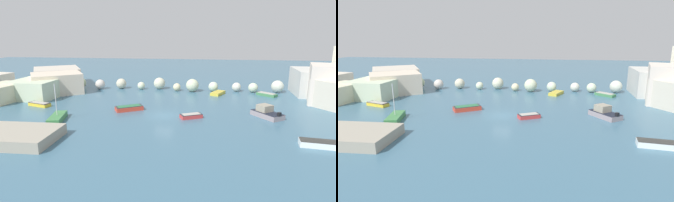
% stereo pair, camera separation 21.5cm
% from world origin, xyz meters
% --- Properties ---
extents(cove_water, '(160.00, 160.00, 0.00)m').
position_xyz_m(cove_water, '(0.00, 0.00, 0.00)').
color(cove_water, '#3F6982').
rests_on(cove_water, ground).
extents(cliff_headland_left, '(25.59, 24.54, 3.75)m').
position_xyz_m(cliff_headland_left, '(-26.66, 14.03, 1.63)').
color(cliff_headland_left, beige).
rests_on(cliff_headland_left, ground).
extents(rock_breakwater, '(43.28, 4.10, 2.42)m').
position_xyz_m(rock_breakwater, '(-0.75, 17.44, 1.02)').
color(rock_breakwater, beige).
rests_on(rock_breakwater, ground).
extents(stone_dock, '(8.94, 6.19, 1.16)m').
position_xyz_m(stone_dock, '(-14.42, -11.35, 0.58)').
color(stone_dock, '#A19988').
rests_on(stone_dock, ground).
extents(moored_boat_0, '(2.59, 4.91, 4.83)m').
position_xyz_m(moored_boat_0, '(-13.49, -3.90, 0.37)').
color(moored_boat_0, '#3F8546').
rests_on(moored_boat_0, cove_water).
extents(moored_boat_1, '(2.90, 3.76, 0.53)m').
position_xyz_m(moored_boat_1, '(7.90, 14.53, 0.26)').
color(moored_boat_1, gold).
rests_on(moored_boat_1, cove_water).
extents(moored_boat_2, '(4.15, 4.68, 1.62)m').
position_xyz_m(moored_boat_2, '(13.85, 1.08, 0.59)').
color(moored_boat_2, gray).
rests_on(moored_boat_2, cove_water).
extents(moored_boat_3, '(3.52, 3.34, 0.54)m').
position_xyz_m(moored_boat_3, '(16.54, 14.54, 0.26)').
color(moored_boat_3, '#41804E').
rests_on(moored_boat_3, cove_water).
extents(moored_boat_4, '(4.38, 2.00, 0.66)m').
position_xyz_m(moored_boat_4, '(17.27, -8.99, 0.33)').
color(moored_boat_4, white).
rests_on(moored_boat_4, cove_water).
extents(moored_boat_5, '(3.84, 2.36, 0.57)m').
position_xyz_m(moored_boat_5, '(-19.87, 2.71, 0.30)').
color(moored_boat_5, yellow).
rests_on(moored_boat_5, cove_water).
extents(moored_boat_6, '(4.19, 3.37, 0.69)m').
position_xyz_m(moored_boat_6, '(-5.44, 1.99, 0.36)').
color(moored_boat_6, '#D1402D').
rests_on(moored_boat_6, cove_water).
extents(moored_boat_7, '(3.15, 2.40, 0.58)m').
position_xyz_m(moored_boat_7, '(3.76, -0.68, 0.30)').
color(moored_boat_7, '#C73B3C').
rests_on(moored_boat_7, cove_water).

